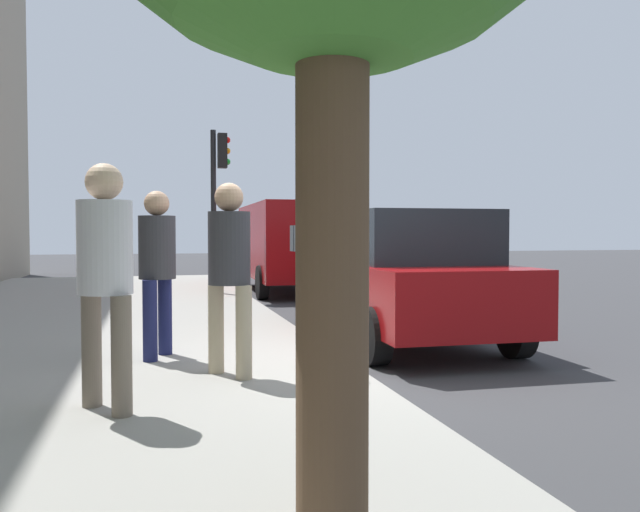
# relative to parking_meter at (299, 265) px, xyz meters

# --- Properties ---
(ground_plane) EXTENTS (80.00, 80.00, 0.00)m
(ground_plane) POSITION_rel_parking_meter_xyz_m (0.24, -0.55, -1.17)
(ground_plane) COLOR #38383A
(ground_plane) RESTS_ON ground
(sidewalk_slab) EXTENTS (28.00, 6.00, 0.15)m
(sidewalk_slab) POSITION_rel_parking_meter_xyz_m (0.24, 2.45, -1.09)
(sidewalk_slab) COLOR gray
(sidewalk_slab) RESTS_ON ground_plane
(parking_meter) EXTENTS (0.36, 0.12, 1.41)m
(parking_meter) POSITION_rel_parking_meter_xyz_m (0.00, 0.00, 0.00)
(parking_meter) COLOR gray
(parking_meter) RESTS_ON sidewalk_slab
(pedestrian_at_meter) EXTENTS (0.47, 0.39, 1.80)m
(pedestrian_at_meter) POSITION_rel_parking_meter_xyz_m (-0.24, 0.72, 0.05)
(pedestrian_at_meter) COLOR tan
(pedestrian_at_meter) RESTS_ON sidewalk_slab
(pedestrian_bystander) EXTENTS (0.48, 0.40, 1.85)m
(pedestrian_bystander) POSITION_rel_parking_meter_xyz_m (-1.20, 1.75, 0.09)
(pedestrian_bystander) COLOR #726656
(pedestrian_bystander) RESTS_ON sidewalk_slab
(parking_officer) EXTENTS (0.50, 0.39, 1.78)m
(parking_officer) POSITION_rel_parking_meter_xyz_m (0.81, 1.36, 0.04)
(parking_officer) COLOR #191E4C
(parking_officer) RESTS_ON sidewalk_slab
(parked_sedan_near) EXTENTS (4.44, 2.05, 1.77)m
(parked_sedan_near) POSITION_rel_parking_meter_xyz_m (1.90, -1.90, -0.27)
(parked_sedan_near) COLOR maroon
(parked_sedan_near) RESTS_ON ground_plane
(parked_van_far) EXTENTS (5.24, 2.20, 2.18)m
(parked_van_far) POSITION_rel_parking_meter_xyz_m (9.50, -1.90, 0.09)
(parked_van_far) COLOR maroon
(parked_van_far) RESTS_ON ground_plane
(traffic_signal) EXTENTS (0.24, 0.44, 3.60)m
(traffic_signal) POSITION_rel_parking_meter_xyz_m (8.14, 0.01, 1.41)
(traffic_signal) COLOR black
(traffic_signal) RESTS_ON sidewalk_slab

